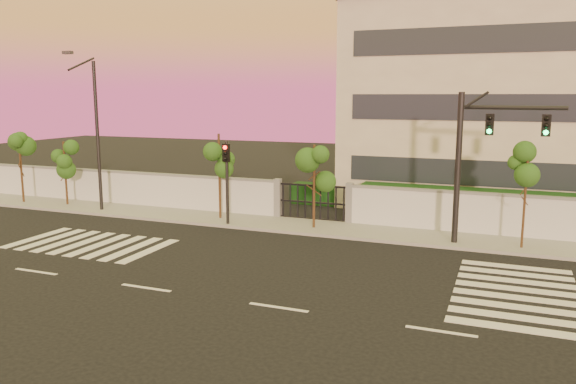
{
  "coord_description": "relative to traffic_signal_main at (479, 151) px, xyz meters",
  "views": [
    {
      "loc": [
        6.46,
        -15.58,
        6.62
      ],
      "look_at": [
        -2.04,
        6.0,
        2.63
      ],
      "focal_mm": 35.0,
      "sensor_mm": 36.0,
      "label": 1
    }
  ],
  "objects": [
    {
      "name": "perimeter_wall",
      "position": [
        -5.2,
        2.19,
        -3.22
      ],
      "size": [
        60.0,
        0.36,
        2.2
      ],
      "color": "silver",
      "rests_on": "ground"
    },
    {
      "name": "street_tree_b",
      "position": [
        -23.4,
        0.66,
        -1.38
      ],
      "size": [
        1.54,
        1.23,
        3.93
      ],
      "color": "#382314",
      "rests_on": "ground"
    },
    {
      "name": "institutional_building",
      "position": [
        3.69,
        12.18,
        1.87
      ],
      "size": [
        24.4,
        12.4,
        12.25
      ],
      "color": "#B3AB98",
      "rests_on": "ground"
    },
    {
      "name": "street_tree_c",
      "position": [
        -13.0,
        0.68,
        -0.86
      ],
      "size": [
        1.59,
        1.26,
        4.65
      ],
      "color": "#382314",
      "rests_on": "ground"
    },
    {
      "name": "traffic_signal_secondary",
      "position": [
        -12.01,
        -0.44,
        -1.51
      ],
      "size": [
        0.34,
        0.33,
        4.37
      ],
      "rotation": [
        0.0,
        0.0,
        -0.13
      ],
      "color": "black",
      "rests_on": "ground"
    },
    {
      "name": "street_tree_d",
      "position": [
        -7.61,
        0.43,
        -1.14
      ],
      "size": [
        1.53,
        1.21,
        4.27
      ],
      "color": "#382314",
      "rests_on": "ground"
    },
    {
      "name": "ground",
      "position": [
        -5.31,
        -9.81,
        -4.29
      ],
      "size": [
        120.0,
        120.0,
        0.0
      ],
      "primitive_type": "plane",
      "color": "black",
      "rests_on": "ground"
    },
    {
      "name": "sidewalk",
      "position": [
        -5.31,
        0.69,
        -4.21
      ],
      "size": [
        60.0,
        3.0,
        0.15
      ],
      "primitive_type": "cube",
      "color": "gray",
      "rests_on": "ground"
    },
    {
      "name": "traffic_signal_main",
      "position": [
        0.0,
        0.0,
        0.0
      ],
      "size": [
        4.28,
        0.64,
        6.78
      ],
      "rotation": [
        0.0,
        0.0,
        -0.11
      ],
      "color": "black",
      "rests_on": "ground"
    },
    {
      "name": "road_markings",
      "position": [
        -6.89,
        -6.05,
        -4.28
      ],
      "size": [
        57.0,
        7.62,
        0.02
      ],
      "color": "silver",
      "rests_on": "ground"
    },
    {
      "name": "streetlight_west",
      "position": [
        -20.47,
        -0.02,
        0.53
      ],
      "size": [
        0.53,
        2.14,
        8.9
      ],
      "color": "black",
      "rests_on": "ground"
    },
    {
      "name": "street_tree_a",
      "position": [
        -26.52,
        0.32,
        -1.05
      ],
      "size": [
        1.6,
        1.27,
        4.4
      ],
      "color": "#382314",
      "rests_on": "ground"
    },
    {
      "name": "hedge_row",
      "position": [
        -4.14,
        4.93,
        -3.47
      ],
      "size": [
        41.0,
        4.25,
        1.8
      ],
      "color": "black",
      "rests_on": "ground"
    },
    {
      "name": "street_tree_e",
      "position": [
        1.96,
        0.16,
        -0.95
      ],
      "size": [
        1.3,
        1.04,
        4.54
      ],
      "color": "#382314",
      "rests_on": "ground"
    }
  ]
}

